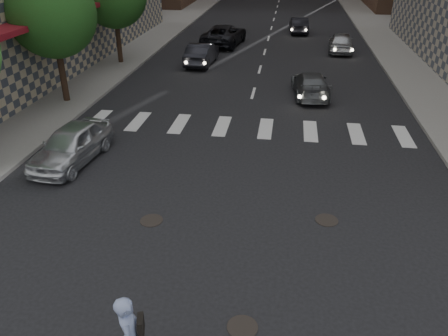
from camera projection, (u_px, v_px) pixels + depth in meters
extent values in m
plane|color=black|center=(209.00, 251.00, 12.02)|extent=(160.00, 160.00, 0.00)
cube|color=gray|center=(59.00, 57.00, 31.34)|extent=(13.00, 80.00, 0.15)
cube|color=black|center=(19.00, 69.00, 21.27)|extent=(0.30, 14.00, 4.00)
cube|color=maroon|center=(25.00, 24.00, 20.19)|extent=(1.60, 14.00, 0.25)
cylinder|color=#382619|center=(63.00, 74.00, 22.14)|extent=(0.32, 0.32, 2.80)
sphere|color=#244517|center=(52.00, 14.00, 20.78)|extent=(4.20, 4.20, 4.20)
cylinder|color=#382619|center=(119.00, 41.00, 29.13)|extent=(0.32, 0.32, 2.80)
cylinder|color=black|center=(242.00, 327.00, 9.67)|extent=(0.70, 0.70, 0.02)
cylinder|color=black|center=(151.00, 220.00, 13.32)|extent=(0.70, 0.70, 0.02)
cylinder|color=black|center=(327.00, 220.00, 13.33)|extent=(0.70, 0.70, 0.02)
cube|color=black|center=(141.00, 325.00, 8.08)|extent=(0.19, 0.34, 0.36)
imported|color=silver|center=(71.00, 144.00, 16.53)|extent=(2.11, 4.35, 1.43)
imported|color=black|center=(202.00, 54.00, 29.47)|extent=(1.71, 4.45, 1.45)
imported|color=#53575B|center=(311.00, 84.00, 23.56)|extent=(2.18, 4.55, 1.28)
imported|color=black|center=(224.00, 35.00, 34.82)|extent=(3.32, 5.99, 1.59)
imported|color=#A5A8AD|center=(341.00, 42.00, 32.70)|extent=(2.03, 4.41, 1.46)
imported|color=black|center=(299.00, 25.00, 39.35)|extent=(1.76, 4.29, 1.38)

